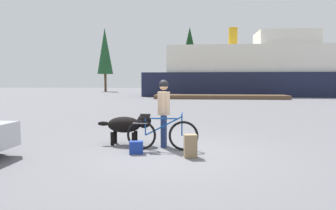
{
  "coord_description": "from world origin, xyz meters",
  "views": [
    {
      "loc": [
        0.58,
        -6.71,
        1.67
      ],
      "look_at": [
        -0.21,
        1.65,
        1.0
      ],
      "focal_mm": 30.48,
      "sensor_mm": 36.0,
      "label": 1
    }
  ],
  "objects_px": {
    "person_cyclist": "(164,107)",
    "handbag_pannier": "(136,148)",
    "ferry_boat": "(262,72)",
    "dog": "(128,125)",
    "backpack": "(190,146)",
    "bicycle": "(162,134)"
  },
  "relations": [
    {
      "from": "person_cyclist",
      "to": "handbag_pannier",
      "type": "distance_m",
      "value": 1.33
    },
    {
      "from": "handbag_pannier",
      "to": "ferry_boat",
      "type": "bearing_deg",
      "value": 72.31
    },
    {
      "from": "dog",
      "to": "handbag_pannier",
      "type": "distance_m",
      "value": 1.11
    },
    {
      "from": "backpack",
      "to": "ferry_boat",
      "type": "xyz_separation_m",
      "value": [
        8.31,
        30.25,
        2.68
      ]
    },
    {
      "from": "dog",
      "to": "handbag_pannier",
      "type": "xyz_separation_m",
      "value": [
        0.42,
        -0.95,
        -0.39
      ]
    },
    {
      "from": "dog",
      "to": "backpack",
      "type": "xyz_separation_m",
      "value": [
        1.69,
        -1.15,
        -0.29
      ]
    },
    {
      "from": "dog",
      "to": "handbag_pannier",
      "type": "height_order",
      "value": "dog"
    },
    {
      "from": "person_cyclist",
      "to": "backpack",
      "type": "relative_size",
      "value": 3.37
    },
    {
      "from": "person_cyclist",
      "to": "dog",
      "type": "bearing_deg",
      "value": 171.56
    },
    {
      "from": "person_cyclist",
      "to": "handbag_pannier",
      "type": "xyz_separation_m",
      "value": [
        -0.56,
        -0.8,
        -0.9
      ]
    },
    {
      "from": "bicycle",
      "to": "ferry_boat",
      "type": "xyz_separation_m",
      "value": [
        9.03,
        29.64,
        2.55
      ]
    },
    {
      "from": "person_cyclist",
      "to": "ferry_boat",
      "type": "distance_m",
      "value": 30.67
    },
    {
      "from": "person_cyclist",
      "to": "dog",
      "type": "relative_size",
      "value": 1.19
    },
    {
      "from": "bicycle",
      "to": "handbag_pannier",
      "type": "relative_size",
      "value": 5.55
    },
    {
      "from": "bicycle",
      "to": "ferry_boat",
      "type": "relative_size",
      "value": 0.06
    },
    {
      "from": "bicycle",
      "to": "ferry_boat",
      "type": "distance_m",
      "value": 31.09
    },
    {
      "from": "backpack",
      "to": "ferry_boat",
      "type": "height_order",
      "value": "ferry_boat"
    },
    {
      "from": "ferry_boat",
      "to": "bicycle",
      "type": "bearing_deg",
      "value": -106.94
    },
    {
      "from": "bicycle",
      "to": "handbag_pannier",
      "type": "height_order",
      "value": "bicycle"
    },
    {
      "from": "person_cyclist",
      "to": "ferry_boat",
      "type": "xyz_separation_m",
      "value": [
        9.02,
        29.25,
        1.89
      ]
    },
    {
      "from": "person_cyclist",
      "to": "backpack",
      "type": "bearing_deg",
      "value": -54.71
    },
    {
      "from": "bicycle",
      "to": "person_cyclist",
      "type": "xyz_separation_m",
      "value": [
        0.01,
        0.39,
        0.65
      ]
    }
  ]
}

